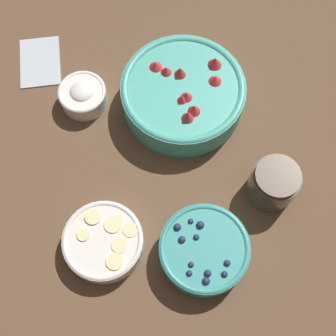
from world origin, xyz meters
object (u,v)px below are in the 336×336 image
at_px(bowl_bananas, 104,241).
at_px(bowl_blueberries, 204,250).
at_px(bowl_strawberries, 183,93).
at_px(bowl_cream, 83,95).
at_px(jar_chocolate, 273,184).

bearing_deg(bowl_bananas, bowl_blueberries, -114.56).
xyz_separation_m(bowl_strawberries, bowl_cream, (0.08, 0.20, -0.02)).
xyz_separation_m(bowl_strawberries, jar_chocolate, (-0.25, -0.10, -0.00)).
bearing_deg(bowl_bananas, bowl_strawberries, -45.51).
xyz_separation_m(bowl_blueberries, jar_chocolate, (0.08, -0.17, 0.01)).
distance_m(bowl_cream, jar_chocolate, 0.44).
relative_size(bowl_strawberries, bowl_bananas, 1.71).
distance_m(bowl_bananas, bowl_cream, 0.32).
relative_size(bowl_bananas, bowl_cream, 1.51).
distance_m(bowl_strawberries, bowl_cream, 0.21).
distance_m(bowl_bananas, jar_chocolate, 0.35).
xyz_separation_m(bowl_blueberries, bowl_bananas, (0.08, 0.17, -0.01)).
xyz_separation_m(bowl_bananas, jar_chocolate, (-0.00, -0.35, 0.01)).
relative_size(bowl_strawberries, bowl_blueberries, 1.54).
bearing_deg(jar_chocolate, bowl_strawberries, 21.54).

